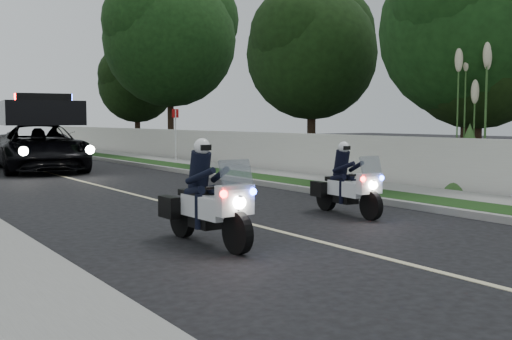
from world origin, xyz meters
The scene contains 16 objects.
ground centered at (0.00, 0.00, 0.00)m, with size 120.00×120.00×0.00m, color black.
curb_right centered at (4.10, 10.00, 0.07)m, with size 0.20×60.00×0.15m, color gray.
grass_verge centered at (4.80, 10.00, 0.08)m, with size 1.20×60.00×0.16m, color #193814.
sidewalk_right centered at (6.10, 10.00, 0.08)m, with size 1.40×60.00×0.16m, color gray.
property_wall centered at (7.10, 10.00, 0.75)m, with size 0.22×60.00×1.50m, color beige.
lane_marking centered at (0.00, 10.00, 0.00)m, with size 0.12×50.00×0.01m, color #BFB78C.
police_moto_left centered at (-1.64, 0.80, 0.00)m, with size 0.70×2.00×1.70m, color silver, non-canonical shape.
police_moto_right centered at (2.29, 1.85, 0.00)m, with size 0.63×1.81×1.54m, color white, non-canonical shape.
police_suv centered at (0.01, 16.76, 0.00)m, with size 3.01×6.50×3.16m, color black.
sign_post centered at (6.00, 17.11, 0.00)m, with size 0.40×0.40×2.54m, color red, non-canonical shape.
pampas_far centered at (7.60, 2.84, 0.00)m, with size 1.47×1.47×4.20m, color beige, non-canonical shape.
tree_right_a centered at (9.80, 4.26, 0.00)m, with size 4.72×4.72×7.86m, color black, non-canonical shape.
tree_right_b centered at (9.58, 4.44, 0.00)m, with size 5.47×5.47×9.11m, color #194015, non-canonical shape.
tree_right_c centered at (10.18, 12.70, 0.00)m, with size 5.51×5.51×9.19m, color black, non-canonical shape.
tree_right_d centered at (9.40, 24.49, 0.00)m, with size 7.54×7.54×12.56m, color #193D14, non-canonical shape.
tree_right_e centered at (9.88, 30.39, 0.00)m, with size 5.00×5.00×8.34m, color black, non-canonical shape.
Camera 1 is at (-6.39, -7.61, 1.99)m, focal length 43.15 mm.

